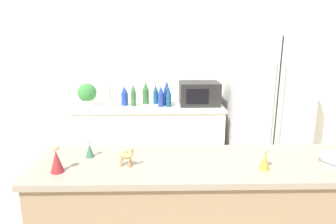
# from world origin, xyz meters

# --- Properties ---
(wall_back) EXTENTS (8.00, 0.06, 2.55)m
(wall_back) POSITION_xyz_m (0.00, 2.73, 1.27)
(wall_back) COLOR white
(wall_back) RESTS_ON ground_plane
(back_counter) EXTENTS (1.80, 0.63, 0.91)m
(back_counter) POSITION_xyz_m (-0.33, 2.40, 0.45)
(back_counter) COLOR white
(back_counter) RESTS_ON ground_plane
(refrigerator) EXTENTS (0.91, 0.71, 1.77)m
(refrigerator) POSITION_xyz_m (1.09, 2.34, 0.89)
(refrigerator) COLOR white
(refrigerator) RESTS_ON ground_plane
(potted_plant) EXTENTS (0.23, 0.23, 0.28)m
(potted_plant) POSITION_xyz_m (-1.08, 2.37, 1.06)
(potted_plant) COLOR silver
(potted_plant) RESTS_ON back_counter
(paper_towel_roll) EXTENTS (0.11, 0.11, 0.25)m
(paper_towel_roll) POSITION_xyz_m (-0.84, 2.32, 1.03)
(paper_towel_roll) COLOR white
(paper_towel_roll) RESTS_ON back_counter
(microwave) EXTENTS (0.48, 0.37, 0.28)m
(microwave) POSITION_xyz_m (0.28, 2.42, 1.05)
(microwave) COLOR black
(microwave) RESTS_ON back_counter
(back_bottle_0) EXTENTS (0.08, 0.08, 0.30)m
(back_bottle_0) POSITION_xyz_m (-0.12, 2.42, 1.05)
(back_bottle_0) COLOR navy
(back_bottle_0) RESTS_ON back_counter
(back_bottle_1) EXTENTS (0.08, 0.08, 0.25)m
(back_bottle_1) POSITION_xyz_m (-0.63, 2.40, 1.02)
(back_bottle_1) COLOR navy
(back_bottle_1) RESTS_ON back_counter
(back_bottle_2) EXTENTS (0.07, 0.07, 0.25)m
(back_bottle_2) POSITION_xyz_m (-0.19, 2.32, 1.03)
(back_bottle_2) COLOR navy
(back_bottle_2) RESTS_ON back_counter
(back_bottle_3) EXTENTS (0.08, 0.08, 0.28)m
(back_bottle_3) POSITION_xyz_m (-0.38, 2.49, 1.04)
(back_bottle_3) COLOR #2D6033
(back_bottle_3) RESTS_ON back_counter
(back_bottle_4) EXTENTS (0.06, 0.06, 0.24)m
(back_bottle_4) POSITION_xyz_m (-0.25, 2.48, 1.02)
(back_bottle_4) COLOR navy
(back_bottle_4) RESTS_ON back_counter
(back_bottle_5) EXTENTS (0.06, 0.06, 0.24)m
(back_bottle_5) POSITION_xyz_m (-0.10, 2.31, 1.02)
(back_bottle_5) COLOR navy
(back_bottle_5) RESTS_ON back_counter
(back_bottle_6) EXTENTS (0.06, 0.06, 0.28)m
(back_bottle_6) POSITION_xyz_m (-0.52, 2.36, 1.04)
(back_bottle_6) COLOR #2D6033
(back_bottle_6) RESTS_ON back_counter
(camel_figurine) EXTENTS (0.09, 0.06, 0.12)m
(camel_figurine) POSITION_xyz_m (-0.38, 0.40, 1.08)
(camel_figurine) COLOR tan
(camel_figurine) RESTS_ON bar_counter
(wise_man_figurine_blue) EXTENTS (0.05, 0.05, 0.12)m
(wise_man_figurine_blue) POSITION_xyz_m (-0.62, 0.54, 1.06)
(wise_man_figurine_blue) COLOR #33664C
(wise_man_figurine_blue) RESTS_ON bar_counter
(wise_man_figurine_crimson) EXTENTS (0.06, 0.06, 0.14)m
(wise_man_figurine_crimson) POSITION_xyz_m (0.39, 0.34, 1.07)
(wise_man_figurine_crimson) COLOR #B28933
(wise_man_figurine_crimson) RESTS_ON bar_counter
(wise_man_figurine_purple) EXTENTS (0.07, 0.07, 0.17)m
(wise_man_figurine_purple) POSITION_xyz_m (-0.75, 0.33, 1.09)
(wise_man_figurine_purple) COLOR maroon
(wise_man_figurine_purple) RESTS_ON bar_counter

